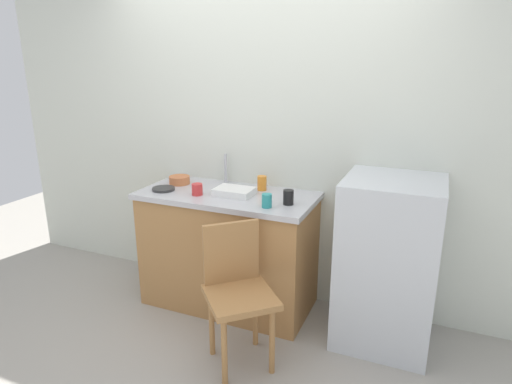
% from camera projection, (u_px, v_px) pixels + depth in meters
% --- Properties ---
extents(ground_plane, '(8.00, 8.00, 0.00)m').
position_uv_depth(ground_plane, '(206.00, 354.00, 2.89)').
color(ground_plane, '#9E998E').
extents(back_wall, '(4.80, 0.10, 2.70)m').
position_uv_depth(back_wall, '(264.00, 128.00, 3.38)').
color(back_wall, silver).
rests_on(back_wall, ground_plane).
extents(cabinet_base, '(1.27, 0.60, 0.87)m').
position_uv_depth(cabinet_base, '(229.00, 252.00, 3.39)').
color(cabinet_base, '#A87542').
rests_on(cabinet_base, ground_plane).
extents(countertop, '(1.31, 0.64, 0.04)m').
position_uv_depth(countertop, '(228.00, 195.00, 3.25)').
color(countertop, '#B7B7BC').
rests_on(countertop, cabinet_base).
extents(faucet, '(0.02, 0.02, 0.23)m').
position_uv_depth(faucet, '(226.00, 168.00, 3.49)').
color(faucet, '#B7B7BC').
rests_on(faucet, countertop).
extents(refrigerator, '(0.61, 0.61, 1.14)m').
position_uv_depth(refrigerator, '(388.00, 262.00, 2.90)').
color(refrigerator, silver).
rests_on(refrigerator, ground_plane).
extents(chair, '(0.57, 0.57, 0.89)m').
position_uv_depth(chair, '(237.00, 288.00, 2.71)').
color(chair, '#A87542').
rests_on(chair, ground_plane).
extents(dish_tray, '(0.28, 0.20, 0.05)m').
position_uv_depth(dish_tray, '(234.00, 192.00, 3.19)').
color(dish_tray, white).
rests_on(dish_tray, countertop).
extents(terracotta_bowl, '(0.16, 0.16, 0.06)m').
position_uv_depth(terracotta_bowl, '(179.00, 180.00, 3.48)').
color(terracotta_bowl, '#C67042').
rests_on(terracotta_bowl, countertop).
extents(hotplate, '(0.17, 0.17, 0.02)m').
position_uv_depth(hotplate, '(163.00, 189.00, 3.31)').
color(hotplate, '#2D2D2D').
rests_on(hotplate, countertop).
extents(cup_teal, '(0.07, 0.07, 0.09)m').
position_uv_depth(cup_teal, '(267.00, 201.00, 2.92)').
color(cup_teal, teal).
rests_on(cup_teal, countertop).
extents(cup_orange, '(0.07, 0.07, 0.11)m').
position_uv_depth(cup_orange, '(262.00, 183.00, 3.30)').
color(cup_orange, orange).
rests_on(cup_orange, countertop).
extents(cup_red, '(0.08, 0.08, 0.08)m').
position_uv_depth(cup_red, '(197.00, 189.00, 3.19)').
color(cup_red, red).
rests_on(cup_red, countertop).
extents(cup_black, '(0.07, 0.07, 0.10)m').
position_uv_depth(cup_black, '(288.00, 197.00, 2.98)').
color(cup_black, black).
rests_on(cup_black, countertop).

